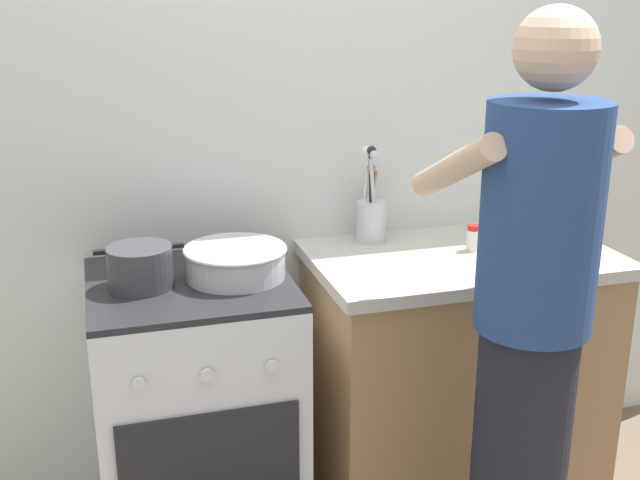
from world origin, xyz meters
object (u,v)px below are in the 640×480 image
at_px(spice_bottle, 473,238).
at_px(stove_range, 196,414).
at_px(pot, 140,267).
at_px(person, 529,340).
at_px(oil_bottle, 542,227).
at_px(mixing_bowl, 235,261).
at_px(utensil_crock, 371,214).

bearing_deg(spice_bottle, stove_range, -178.73).
height_order(pot, person, person).
distance_m(pot, person, 1.11).
bearing_deg(oil_bottle, mixing_bowl, 177.17).
bearing_deg(oil_bottle, pot, 177.94).
bearing_deg(oil_bottle, utensil_crock, 151.33).
xyz_separation_m(mixing_bowl, utensil_crock, (0.51, 0.22, 0.04)).
relative_size(oil_bottle, person, 0.13).
bearing_deg(mixing_bowl, stove_range, 176.01).
height_order(utensil_crock, spice_bottle, utensil_crock).
height_order(mixing_bowl, oil_bottle, oil_bottle).
height_order(stove_range, person, person).
distance_m(stove_range, person, 1.07).
bearing_deg(utensil_crock, pot, -164.13).
xyz_separation_m(stove_range, oil_bottle, (1.15, -0.06, 0.54)).
distance_m(oil_bottle, person, 0.64).
height_order(utensil_crock, oil_bottle, utensil_crock).
distance_m(utensil_crock, oil_bottle, 0.57).
relative_size(mixing_bowl, utensil_crock, 0.94).
distance_m(mixing_bowl, spice_bottle, 0.81).
relative_size(stove_range, oil_bottle, 4.21).
bearing_deg(stove_range, person, -35.83).
relative_size(utensil_crock, oil_bottle, 1.56).
bearing_deg(pot, oil_bottle, -2.06).
xyz_separation_m(pot, utensil_crock, (0.79, 0.23, 0.03)).
xyz_separation_m(utensil_crock, oil_bottle, (0.50, -0.27, -0.01)).
bearing_deg(oil_bottle, spice_bottle, 158.47).
bearing_deg(spice_bottle, mixing_bowl, -177.81).
relative_size(utensil_crock, person, 0.20).
distance_m(pot, utensil_crock, 0.82).
distance_m(mixing_bowl, utensil_crock, 0.56).
xyz_separation_m(utensil_crock, person, (0.15, -0.79, -0.14)).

